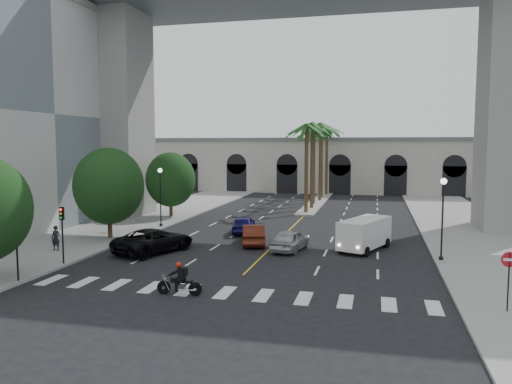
# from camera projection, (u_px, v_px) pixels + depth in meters

# --- Properties ---
(ground) EXTENTS (140.00, 140.00, 0.00)m
(ground) POSITION_uv_depth(u_px,v_px,m) (233.00, 285.00, 26.57)
(ground) COLOR black
(ground) RESTS_ON ground
(sidewalk_left) EXTENTS (8.00, 100.00, 0.15)m
(sidewalk_left) POSITION_uv_depth(u_px,v_px,m) (119.00, 227.00, 44.59)
(sidewalk_left) COLOR gray
(sidewalk_left) RESTS_ON ground
(sidewalk_right) EXTENTS (8.00, 100.00, 0.15)m
(sidewalk_right) POSITION_uv_depth(u_px,v_px,m) (480.00, 243.00, 37.56)
(sidewalk_right) COLOR gray
(sidewalk_right) RESTS_ON ground
(median) EXTENTS (2.00, 24.00, 0.20)m
(median) POSITION_uv_depth(u_px,v_px,m) (317.00, 203.00, 63.32)
(median) COLOR gray
(median) RESTS_ON ground
(pier_building) EXTENTS (71.00, 10.50, 8.50)m
(pier_building) POSITION_uv_depth(u_px,v_px,m) (330.00, 165.00, 79.38)
(pier_building) COLOR beige
(pier_building) RESTS_ON ground
(bridge) EXTENTS (75.00, 13.00, 26.00)m
(bridge) POSITION_uv_depth(u_px,v_px,m) (336.00, 22.00, 45.30)
(bridge) COLOR gray
(bridge) RESTS_ON ground
(palm_a) EXTENTS (3.20, 3.20, 10.30)m
(palm_a) POSITION_uv_depth(u_px,v_px,m) (307.00, 129.00, 52.79)
(palm_a) COLOR #47331E
(palm_a) RESTS_ON ground
(palm_b) EXTENTS (3.20, 3.20, 10.60)m
(palm_b) POSITION_uv_depth(u_px,v_px,m) (312.00, 127.00, 56.62)
(palm_b) COLOR #47331E
(palm_b) RESTS_ON ground
(palm_c) EXTENTS (3.20, 3.20, 10.10)m
(palm_c) POSITION_uv_depth(u_px,v_px,m) (314.00, 132.00, 60.60)
(palm_c) COLOR #47331E
(palm_c) RESTS_ON ground
(palm_d) EXTENTS (3.20, 3.20, 10.90)m
(palm_d) POSITION_uv_depth(u_px,v_px,m) (321.00, 127.00, 64.32)
(palm_d) COLOR #47331E
(palm_d) RESTS_ON ground
(palm_e) EXTENTS (3.20, 3.20, 10.40)m
(palm_e) POSITION_uv_depth(u_px,v_px,m) (322.00, 132.00, 68.29)
(palm_e) COLOR #47331E
(palm_e) RESTS_ON ground
(palm_f) EXTENTS (3.20, 3.20, 10.70)m
(palm_f) POSITION_uv_depth(u_px,v_px,m) (327.00, 131.00, 72.06)
(palm_f) COLOR #47331E
(palm_f) RESTS_ON ground
(street_tree_mid) EXTENTS (5.44, 5.44, 7.21)m
(street_tree_mid) POSITION_uv_depth(u_px,v_px,m) (109.00, 186.00, 38.89)
(street_tree_mid) COLOR #382616
(street_tree_mid) RESTS_ON ground
(street_tree_far) EXTENTS (5.04, 5.04, 6.68)m
(street_tree_far) POSITION_uv_depth(u_px,v_px,m) (171.00, 180.00, 50.53)
(street_tree_far) COLOR #382616
(street_tree_far) RESTS_ON ground
(lamp_post_left_far) EXTENTS (0.40, 0.40, 5.35)m
(lamp_post_left_far) POSITION_uv_depth(u_px,v_px,m) (160.00, 192.00, 44.41)
(lamp_post_left_far) COLOR black
(lamp_post_left_far) RESTS_ON ground
(lamp_post_right) EXTENTS (0.40, 0.40, 5.35)m
(lamp_post_right) POSITION_uv_depth(u_px,v_px,m) (443.00, 212.00, 31.33)
(lamp_post_right) COLOR black
(lamp_post_right) RESTS_ON ground
(traffic_signal_near) EXTENTS (0.25, 0.18, 3.65)m
(traffic_signal_near) POSITION_uv_depth(u_px,v_px,m) (16.00, 237.00, 26.56)
(traffic_signal_near) COLOR black
(traffic_signal_near) RESTS_ON ground
(traffic_signal_far) EXTENTS (0.25, 0.18, 3.65)m
(traffic_signal_far) POSITION_uv_depth(u_px,v_px,m) (62.00, 226.00, 30.43)
(traffic_signal_far) COLOR black
(traffic_signal_far) RESTS_ON ground
(motorcycle_rider) EXTENTS (2.32, 0.63, 1.67)m
(motorcycle_rider) POSITION_uv_depth(u_px,v_px,m) (181.00, 280.00, 24.63)
(motorcycle_rider) COLOR black
(motorcycle_rider) RESTS_ON ground
(car_a) EXTENTS (2.53, 4.67, 1.51)m
(car_a) POSITION_uv_depth(u_px,v_px,m) (290.00, 240.00, 35.07)
(car_a) COLOR #AEAEB3
(car_a) RESTS_ON ground
(car_b) EXTENTS (2.67, 4.84, 1.51)m
(car_b) POSITION_uv_depth(u_px,v_px,m) (254.00, 234.00, 37.18)
(car_b) COLOR #561E11
(car_b) RESTS_ON ground
(car_c) EXTENTS (4.78, 6.60, 1.67)m
(car_c) POSITION_uv_depth(u_px,v_px,m) (154.00, 240.00, 34.45)
(car_c) COLOR black
(car_c) RESTS_ON ground
(car_d) EXTENTS (3.23, 6.13, 1.69)m
(car_d) POSITION_uv_depth(u_px,v_px,m) (364.00, 229.00, 39.04)
(car_d) COLOR slate
(car_d) RESTS_ON ground
(car_e) EXTENTS (2.42, 4.54, 1.47)m
(car_e) POSITION_uv_depth(u_px,v_px,m) (244.00, 224.00, 41.94)
(car_e) COLOR #131152
(car_e) RESTS_ON ground
(cargo_van) EXTENTS (3.76, 5.57, 2.23)m
(cargo_van) POSITION_uv_depth(u_px,v_px,m) (364.00, 233.00, 35.07)
(cargo_van) COLOR silver
(cargo_van) RESTS_ON ground
(pedestrian_a) EXTENTS (0.64, 0.44, 1.71)m
(pedestrian_a) POSITION_uv_depth(u_px,v_px,m) (56.00, 238.00, 34.38)
(pedestrian_a) COLOR black
(pedestrian_a) RESTS_ON sidewalk_left
(pedestrian_b) EXTENTS (0.89, 0.72, 1.73)m
(pedestrian_b) POSITION_uv_depth(u_px,v_px,m) (1.00, 244.00, 32.43)
(pedestrian_b) COLOR black
(pedestrian_b) RESTS_ON sidewalk_left
(do_not_enter_sign) EXTENTS (0.69, 0.07, 2.80)m
(do_not_enter_sign) POSITION_uv_depth(u_px,v_px,m) (509.00, 269.00, 21.67)
(do_not_enter_sign) COLOR black
(do_not_enter_sign) RESTS_ON ground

